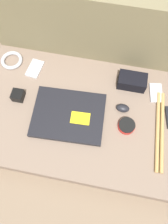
{
  "coord_description": "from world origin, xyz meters",
  "views": [
    {
      "loc": [
        0.08,
        -0.39,
        1.11
      ],
      "look_at": [
        0.0,
        0.0,
        0.15
      ],
      "focal_mm": 35.0,
      "sensor_mm": 36.0,
      "label": 1
    }
  ],
  "objects": [
    {
      "name": "phone_small",
      "position": [
        0.33,
        0.18,
        0.14
      ],
      "size": [
        0.08,
        0.11,
        0.01
      ],
      "rotation": [
        0.0,
        0.0,
        0.15
      ],
      "color": "#B7B7BC",
      "rests_on": "couch_seat"
    },
    {
      "name": "charger_brick",
      "position": [
        -0.34,
        0.02,
        0.15
      ],
      "size": [
        0.06,
        0.06,
        0.04
      ],
      "color": "black",
      "rests_on": "couch_seat"
    },
    {
      "name": "couch_backrest",
      "position": [
        0.0,
        0.42,
        0.25
      ],
      "size": [
        1.07,
        0.2,
        0.5
      ],
      "color": "#756B4C",
      "rests_on": "ground_plane"
    },
    {
      "name": "computer_mouse",
      "position": [
        0.18,
        0.06,
        0.15
      ],
      "size": [
        0.06,
        0.04,
        0.03
      ],
      "rotation": [
        0.0,
        0.0,
        -0.02
      ],
      "color": "black",
      "rests_on": "couch_seat"
    },
    {
      "name": "couch_seat",
      "position": [
        0.0,
        0.0,
        0.06
      ],
      "size": [
        1.07,
        0.64,
        0.13
      ],
      "color": "#7A6656",
      "rests_on": "ground_plane"
    },
    {
      "name": "cable_coil",
      "position": [
        -0.44,
        0.22,
        0.14
      ],
      "size": [
        0.12,
        0.12,
        0.02
      ],
      "color": "#B2B2B7",
      "rests_on": "couch_seat"
    },
    {
      "name": "speaker_puck",
      "position": [
        0.21,
        -0.03,
        0.14
      ],
      "size": [
        0.08,
        0.08,
        0.03
      ],
      "color": "red",
      "rests_on": "couch_seat"
    },
    {
      "name": "camera_pouch",
      "position": [
        0.21,
        0.21,
        0.16
      ],
      "size": [
        0.14,
        0.08,
        0.06
      ],
      "color": "black",
      "rests_on": "couch_seat"
    },
    {
      "name": "drumstick_pair",
      "position": [
        0.37,
        -0.02,
        0.14
      ],
      "size": [
        0.05,
        0.39,
        0.02
      ],
      "rotation": [
        0.0,
        0.0,
        0.04
      ],
      "color": "tan",
      "rests_on": "couch_seat"
    },
    {
      "name": "phone_black",
      "position": [
        -0.3,
        0.2,
        0.14
      ],
      "size": [
        0.08,
        0.12,
        0.01
      ],
      "rotation": [
        0.0,
        0.0,
        -0.13
      ],
      "color": "#B7B7BC",
      "rests_on": "couch_seat"
    },
    {
      "name": "laptop",
      "position": [
        -0.07,
        -0.03,
        0.14
      ],
      "size": [
        0.35,
        0.28,
        0.03
      ],
      "rotation": [
        0.0,
        0.0,
        0.05
      ],
      "color": "black",
      "rests_on": "couch_seat"
    },
    {
      "name": "ground_plane",
      "position": [
        0.0,
        0.0,
        0.0
      ],
      "size": [
        8.0,
        8.0,
        0.0
      ],
      "primitive_type": "plane",
      "color": "#7A6651"
    }
  ]
}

